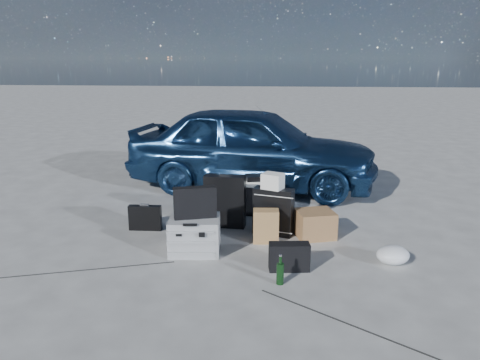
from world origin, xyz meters
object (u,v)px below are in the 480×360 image
at_px(car, 252,147).
at_px(briefcase, 145,218).
at_px(suitcase_right, 273,211).
at_px(green_bottle, 280,270).
at_px(suitcase_left, 225,201).
at_px(cardboard_box, 315,224).
at_px(duffel_bag, 254,199).
at_px(pelican_case, 195,235).

xyz_separation_m(car, briefcase, (-1.13, -1.99, -0.49)).
distance_m(suitcase_right, green_bottle, 1.25).
distance_m(suitcase_left, cardboard_box, 1.10).
distance_m(suitcase_left, suitcase_right, 0.62).
relative_size(suitcase_right, green_bottle, 2.02).
bearing_deg(suitcase_left, cardboard_box, -9.38).
xyz_separation_m(car, duffel_bag, (0.11, -1.24, -0.45)).
bearing_deg(suitcase_right, cardboard_box, 9.95).
bearing_deg(suitcase_left, briefcase, -162.72).
distance_m(car, suitcase_right, 2.06).
relative_size(suitcase_left, green_bottle, 2.34).
bearing_deg(cardboard_box, duffel_bag, 132.84).
bearing_deg(green_bottle, suitcase_right, 94.30).
distance_m(pelican_case, briefcase, 0.92).
xyz_separation_m(briefcase, cardboard_box, (1.98, -0.04, 0.00)).
height_order(briefcase, green_bottle, briefcase).
relative_size(car, suitcase_left, 5.98).
xyz_separation_m(cardboard_box, green_bottle, (-0.38, -1.19, -0.02)).
bearing_deg(cardboard_box, car, 112.60).
xyz_separation_m(briefcase, duffel_bag, (1.25, 0.75, 0.04)).
distance_m(car, cardboard_box, 2.26).
bearing_deg(green_bottle, briefcase, 142.33).
bearing_deg(duffel_bag, car, 100.33).
height_order(briefcase, cardboard_box, cardboard_box).
distance_m(suitcase_right, cardboard_box, 0.49).
relative_size(suitcase_left, duffel_bag, 0.83).
relative_size(car, briefcase, 9.85).
xyz_separation_m(car, cardboard_box, (0.85, -2.04, -0.49)).
xyz_separation_m(suitcase_right, green_bottle, (0.09, -1.24, -0.14)).
bearing_deg(duffel_bag, suitcase_right, -65.48).
relative_size(briefcase, duffel_bag, 0.50).
height_order(pelican_case, green_bottle, pelican_case).
bearing_deg(car, green_bottle, -163.82).
bearing_deg(car, pelican_case, 178.49).
bearing_deg(green_bottle, cardboard_box, 72.22).
bearing_deg(cardboard_box, suitcase_right, 174.26).
height_order(duffel_bag, cardboard_box, duffel_bag).
bearing_deg(green_bottle, suitcase_left, 115.00).
relative_size(briefcase, green_bottle, 1.42).
bearing_deg(suitcase_right, pelican_case, -127.87).
distance_m(briefcase, suitcase_right, 1.51).
height_order(briefcase, suitcase_right, suitcase_right).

